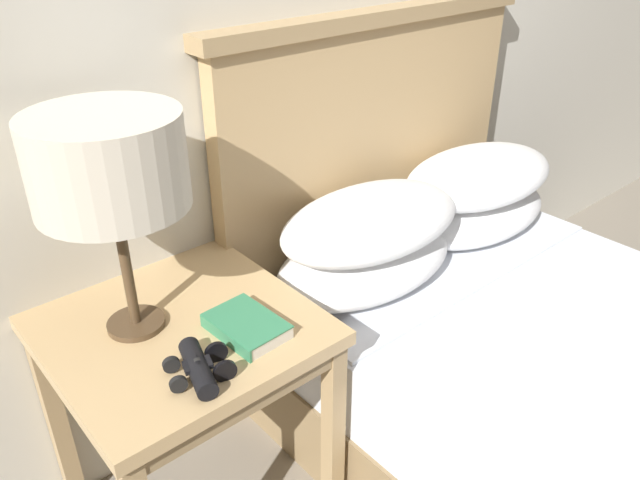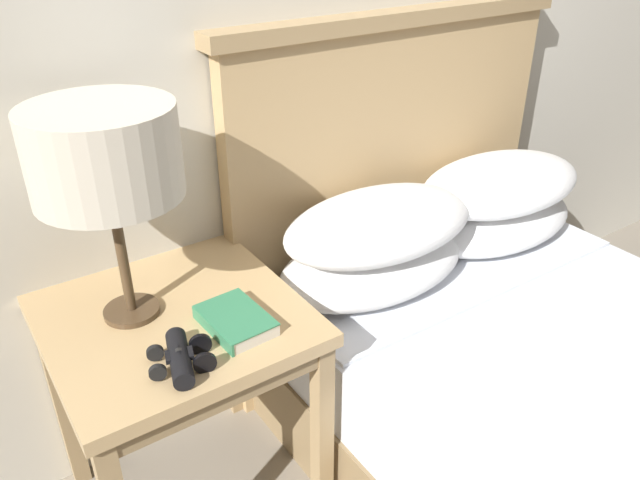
{
  "view_description": "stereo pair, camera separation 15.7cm",
  "coord_description": "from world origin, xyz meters",
  "px_view_note": "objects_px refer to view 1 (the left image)",
  "views": [
    {
      "loc": [
        -1.04,
        -0.36,
        1.51
      ],
      "look_at": [
        -0.14,
        0.69,
        0.74
      ],
      "focal_mm": 35.0,
      "sensor_mm": 36.0,
      "label": 1
    },
    {
      "loc": [
        -0.92,
        -0.45,
        1.51
      ],
      "look_at": [
        -0.14,
        0.69,
        0.74
      ],
      "focal_mm": 35.0,
      "sensor_mm": 36.0,
      "label": 2
    }
  ],
  "objects_px": {
    "nightstand": "(183,352)",
    "bed": "(591,402)",
    "binoculars_pair": "(199,367)",
    "table_lamp": "(108,165)",
    "book_on_nightstand": "(246,326)"
  },
  "relations": [
    {
      "from": "bed",
      "to": "book_on_nightstand",
      "type": "height_order",
      "value": "bed"
    },
    {
      "from": "table_lamp",
      "to": "binoculars_pair",
      "type": "distance_m",
      "value": 0.45
    },
    {
      "from": "binoculars_pair",
      "to": "table_lamp",
      "type": "bearing_deg",
      "value": 94.99
    },
    {
      "from": "nightstand",
      "to": "binoculars_pair",
      "type": "xyz_separation_m",
      "value": [
        -0.06,
        -0.19,
        0.11
      ]
    },
    {
      "from": "nightstand",
      "to": "table_lamp",
      "type": "height_order",
      "value": "table_lamp"
    },
    {
      "from": "bed",
      "to": "binoculars_pair",
      "type": "height_order",
      "value": "bed"
    },
    {
      "from": "bed",
      "to": "book_on_nightstand",
      "type": "xyz_separation_m",
      "value": [
        -0.76,
        0.49,
        0.35
      ]
    },
    {
      "from": "bed",
      "to": "table_lamp",
      "type": "height_order",
      "value": "bed"
    },
    {
      "from": "nightstand",
      "to": "bed",
      "type": "relative_size",
      "value": 0.32
    },
    {
      "from": "bed",
      "to": "binoculars_pair",
      "type": "relative_size",
      "value": 12.34
    },
    {
      "from": "nightstand",
      "to": "bed",
      "type": "height_order",
      "value": "bed"
    },
    {
      "from": "nightstand",
      "to": "table_lamp",
      "type": "relative_size",
      "value": 1.28
    },
    {
      "from": "bed",
      "to": "binoculars_pair",
      "type": "distance_m",
      "value": 1.08
    },
    {
      "from": "binoculars_pair",
      "to": "bed",
      "type": "bearing_deg",
      "value": -25.21
    },
    {
      "from": "nightstand",
      "to": "table_lamp",
      "type": "bearing_deg",
      "value": 145.01
    }
  ]
}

